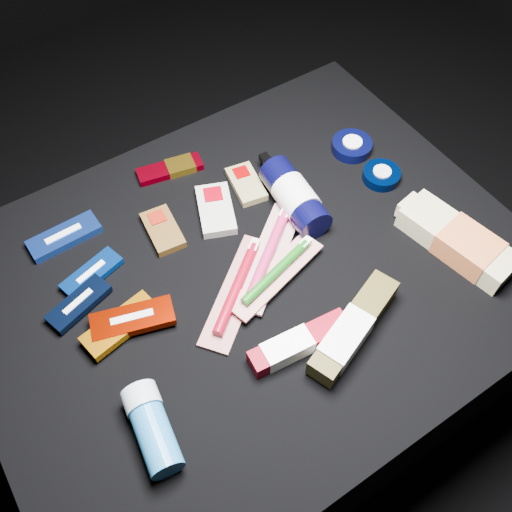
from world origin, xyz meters
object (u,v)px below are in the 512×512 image
lotion_bottle (295,197)px  deodorant_stick (152,427)px  bodywash_bottle (459,242)px  toothpaste_carton_red (295,345)px

lotion_bottle → deodorant_stick: (-0.43, -0.24, -0.01)m
lotion_bottle → deodorant_stick: size_ratio=1.55×
bodywash_bottle → deodorant_stick: deodorant_stick is taller
bodywash_bottle → lotion_bottle: bearing=118.2°
deodorant_stick → lotion_bottle: bearing=37.2°
lotion_bottle → bodywash_bottle: lotion_bottle is taller
deodorant_stick → toothpaste_carton_red: bearing=7.0°
bodywash_bottle → toothpaste_carton_red: (-0.36, -0.00, -0.01)m
deodorant_stick → toothpaste_carton_red: (0.26, -0.00, -0.01)m
bodywash_bottle → deodorant_stick: size_ratio=1.70×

